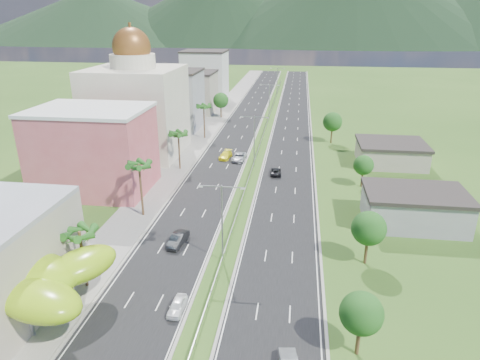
% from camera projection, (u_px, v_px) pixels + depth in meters
% --- Properties ---
extents(ground, '(500.00, 500.00, 0.00)m').
position_uv_depth(ground, '(208.00, 307.00, 48.70)').
color(ground, '#2D5119').
rests_on(ground, ground).
extents(road_left, '(11.00, 260.00, 0.04)m').
position_uv_depth(road_left, '(244.00, 122.00, 132.79)').
color(road_left, black).
rests_on(road_left, ground).
extents(road_right, '(11.00, 260.00, 0.04)m').
position_uv_depth(road_right, '(292.00, 123.00, 130.89)').
color(road_right, black).
rests_on(road_right, ground).
extents(sidewalk_left, '(7.00, 260.00, 0.12)m').
position_uv_depth(sidewalk_left, '(214.00, 121.00, 133.98)').
color(sidewalk_left, gray).
rests_on(sidewalk_left, ground).
extents(median_guardrail, '(0.10, 216.06, 0.76)m').
position_uv_depth(median_guardrail, '(263.00, 136.00, 114.99)').
color(median_guardrail, gray).
rests_on(median_guardrail, ground).
extents(streetlight_median_b, '(6.04, 0.25, 11.00)m').
position_uv_depth(streetlight_median_b, '(222.00, 216.00, 55.51)').
color(streetlight_median_b, gray).
rests_on(streetlight_median_b, ground).
extents(streetlight_median_c, '(6.04, 0.25, 11.00)m').
position_uv_depth(streetlight_median_c, '(254.00, 135.00, 92.46)').
color(streetlight_median_c, gray).
rests_on(streetlight_median_c, ground).
extents(streetlight_median_d, '(6.04, 0.25, 11.00)m').
position_uv_depth(streetlight_median_d, '(269.00, 98.00, 134.03)').
color(streetlight_median_d, gray).
rests_on(streetlight_median_d, ground).
extents(streetlight_median_e, '(6.04, 0.25, 11.00)m').
position_uv_depth(streetlight_median_e, '(277.00, 78.00, 175.60)').
color(streetlight_median_e, gray).
rests_on(streetlight_median_e, ground).
extents(lime_canopy, '(18.00, 15.00, 7.40)m').
position_uv_depth(lime_canopy, '(16.00, 276.00, 45.74)').
color(lime_canopy, '#88BA12').
rests_on(lime_canopy, ground).
extents(pink_shophouse, '(20.00, 15.00, 15.00)m').
position_uv_depth(pink_shophouse, '(94.00, 151.00, 79.11)').
color(pink_shophouse, '#BD4D54').
rests_on(pink_shophouse, ground).
extents(domed_building, '(20.00, 20.00, 28.70)m').
position_uv_depth(domed_building, '(137.00, 106.00, 98.97)').
color(domed_building, beige).
rests_on(domed_building, ground).
extents(midrise_grey, '(16.00, 15.00, 16.00)m').
position_uv_depth(midrise_grey, '(172.00, 101.00, 123.15)').
color(midrise_grey, gray).
rests_on(midrise_grey, ground).
extents(midrise_beige, '(16.00, 15.00, 13.00)m').
position_uv_depth(midrise_beige, '(191.00, 93.00, 144.01)').
color(midrise_beige, gray).
rests_on(midrise_beige, ground).
extents(midrise_white, '(16.00, 15.00, 18.00)m').
position_uv_depth(midrise_white, '(205.00, 76.00, 164.36)').
color(midrise_white, silver).
rests_on(midrise_white, ground).
extents(shed_near, '(15.00, 10.00, 5.00)m').
position_uv_depth(shed_near, '(414.00, 209.00, 67.35)').
color(shed_near, gray).
rests_on(shed_near, ground).
extents(shed_far, '(14.00, 12.00, 4.40)m').
position_uv_depth(shed_far, '(391.00, 154.00, 94.92)').
color(shed_far, gray).
rests_on(shed_far, ground).
extents(palm_tree_b, '(3.60, 3.60, 8.10)m').
position_uv_depth(palm_tree_b, '(80.00, 235.00, 49.97)').
color(palm_tree_b, '#47301C').
rests_on(palm_tree_b, ground).
extents(palm_tree_c, '(3.60, 3.60, 9.60)m').
position_uv_depth(palm_tree_c, '(139.00, 167.00, 67.92)').
color(palm_tree_c, '#47301C').
rests_on(palm_tree_c, ground).
extents(palm_tree_d, '(3.60, 3.60, 8.60)m').
position_uv_depth(palm_tree_d, '(178.00, 135.00, 89.52)').
color(palm_tree_d, '#47301C').
rests_on(palm_tree_d, ground).
extents(palm_tree_e, '(3.60, 3.60, 9.40)m').
position_uv_depth(palm_tree_e, '(204.00, 108.00, 112.34)').
color(palm_tree_e, '#47301C').
rests_on(palm_tree_e, ground).
extents(leafy_tree_lfar, '(4.90, 4.90, 8.05)m').
position_uv_depth(leafy_tree_lfar, '(221.00, 100.00, 136.42)').
color(leafy_tree_lfar, '#47301C').
rests_on(leafy_tree_lfar, ground).
extents(leafy_tree_ra, '(4.20, 4.20, 6.90)m').
position_uv_depth(leafy_tree_ra, '(361.00, 314.00, 40.33)').
color(leafy_tree_ra, '#47301C').
rests_on(leafy_tree_ra, ground).
extents(leafy_tree_rb, '(4.55, 4.55, 7.47)m').
position_uv_depth(leafy_tree_rb, '(369.00, 229.00, 55.51)').
color(leafy_tree_rb, '#47301C').
rests_on(leafy_tree_rb, ground).
extents(leafy_tree_rc, '(3.85, 3.85, 6.33)m').
position_uv_depth(leafy_tree_rc, '(364.00, 165.00, 81.29)').
color(leafy_tree_rc, '#47301C').
rests_on(leafy_tree_rc, ground).
extents(leafy_tree_rd, '(4.90, 4.90, 8.05)m').
position_uv_depth(leafy_tree_rd, '(333.00, 122.00, 109.08)').
color(leafy_tree_rd, '#47301C').
rests_on(leafy_tree_rd, ground).
extents(mountain_ridge, '(860.00, 140.00, 90.00)m').
position_uv_depth(mountain_ridge, '(349.00, 46.00, 456.82)').
color(mountain_ridge, black).
rests_on(mountain_ridge, ground).
extents(car_white_near_left, '(1.71, 4.03, 1.36)m').
position_uv_depth(car_white_near_left, '(177.00, 306.00, 47.79)').
color(car_white_near_left, white).
rests_on(car_white_near_left, road_left).
extents(car_dark_left, '(2.40, 5.17, 1.64)m').
position_uv_depth(car_dark_left, '(178.00, 239.00, 61.65)').
color(car_dark_left, black).
rests_on(car_dark_left, road_left).
extents(car_silver_mid_left, '(3.06, 5.98, 1.62)m').
position_uv_depth(car_silver_mid_left, '(239.00, 157.00, 97.39)').
color(car_silver_mid_left, '#B5B7BD').
rests_on(car_silver_mid_left, road_left).
extents(car_yellow_far_left, '(2.72, 5.50, 1.54)m').
position_uv_depth(car_yellow_far_left, '(226.00, 155.00, 98.77)').
color(car_yellow_far_left, yellow).
rests_on(car_yellow_far_left, road_left).
extents(car_dark_far_right, '(2.34, 4.71, 1.28)m').
position_uv_depth(car_dark_far_right, '(276.00, 172.00, 88.80)').
color(car_dark_far_right, black).
rests_on(car_dark_far_right, road_right).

